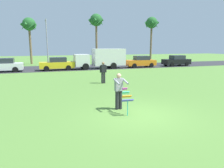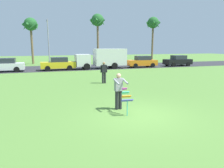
% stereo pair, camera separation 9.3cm
% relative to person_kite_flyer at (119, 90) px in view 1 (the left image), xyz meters
% --- Properties ---
extents(ground_plane, '(120.00, 120.00, 0.00)m').
position_rel_person_kite_flyer_xyz_m(ground_plane, '(0.62, -1.08, -0.95)').
color(ground_plane, '#568438').
extents(road_strip, '(120.00, 8.00, 0.01)m').
position_rel_person_kite_flyer_xyz_m(road_strip, '(0.62, 20.09, -0.95)').
color(road_strip, '#2D2D33').
rests_on(road_strip, ground).
extents(person_kite_flyer, '(0.57, 0.68, 1.73)m').
position_rel_person_kite_flyer_xyz_m(person_kite_flyer, '(0.00, 0.00, 0.00)').
color(person_kite_flyer, '#26262B').
rests_on(person_kite_flyer, ground).
extents(kite_held, '(0.52, 0.67, 1.16)m').
position_rel_person_kite_flyer_xyz_m(kite_held, '(0.05, -0.84, -0.17)').
color(kite_held, '#D83399').
rests_on(kite_held, ground).
extents(parked_car_white, '(4.22, 1.88, 1.60)m').
position_rel_person_kite_flyer_xyz_m(parked_car_white, '(-7.67, 17.70, -0.18)').
color(parked_car_white, white).
rests_on(parked_car_white, ground).
extents(parked_car_yellow, '(4.24, 1.91, 1.60)m').
position_rel_person_kite_flyer_xyz_m(parked_car_yellow, '(-1.67, 17.70, -0.18)').
color(parked_car_yellow, yellow).
rests_on(parked_car_yellow, ground).
extents(parked_truck_white_box, '(6.73, 2.18, 2.62)m').
position_rel_person_kite_flyer_xyz_m(parked_truck_white_box, '(4.26, 17.69, 0.46)').
color(parked_truck_white_box, silver).
rests_on(parked_truck_white_box, ground).
extents(parked_car_orange, '(4.23, 1.90, 1.60)m').
position_rel_person_kite_flyer_xyz_m(parked_car_orange, '(9.88, 17.69, -0.18)').
color(parked_car_orange, orange).
rests_on(parked_car_orange, ground).
extents(parked_car_black, '(4.24, 1.92, 1.60)m').
position_rel_person_kite_flyer_xyz_m(parked_car_black, '(15.85, 17.70, -0.18)').
color(parked_car_black, black).
rests_on(parked_car_black, ground).
extents(palm_tree_right_near, '(2.58, 2.71, 7.54)m').
position_rel_person_kite_flyer_xyz_m(palm_tree_right_near, '(-5.15, 28.36, 5.24)').
color(palm_tree_right_near, brown).
rests_on(palm_tree_right_near, ground).
extents(palm_tree_centre_far, '(2.58, 2.71, 8.40)m').
position_rel_person_kite_flyer_xyz_m(palm_tree_centre_far, '(5.71, 26.67, 6.04)').
color(palm_tree_centre_far, brown).
rests_on(palm_tree_centre_far, ground).
extents(palm_tree_far_left, '(2.58, 2.71, 8.31)m').
position_rel_person_kite_flyer_xyz_m(palm_tree_far_left, '(16.32, 26.56, 5.96)').
color(palm_tree_far_left, brown).
rests_on(palm_tree_far_left, ground).
extents(streetlight_pole, '(0.24, 1.65, 7.00)m').
position_rel_person_kite_flyer_xyz_m(streetlight_pole, '(-2.56, 24.86, 3.05)').
color(streetlight_pole, '#9E9EA3').
rests_on(streetlight_pole, ground).
extents(person_walker_near, '(0.57, 0.24, 1.73)m').
position_rel_person_kite_flyer_xyz_m(person_walker_near, '(1.23, 6.96, -0.02)').
color(person_walker_near, '#26262B').
rests_on(person_walker_near, ground).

